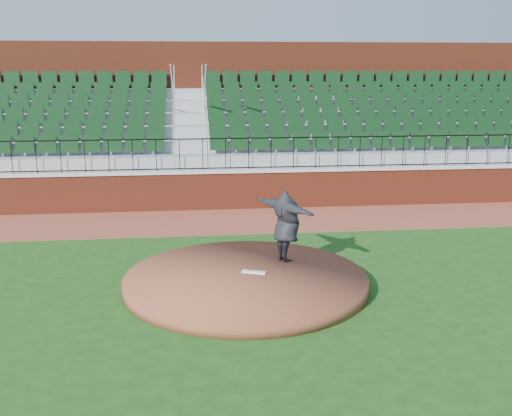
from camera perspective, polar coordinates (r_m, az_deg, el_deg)
The scene contains 10 objects.
ground at distance 13.05m, azimuth 0.73°, elevation -7.08°, with size 90.00×90.00×0.00m, color #1A4513.
warning_track at distance 18.18m, azimuth -1.36°, elevation -1.16°, with size 34.00×3.20×0.01m, color brown.
field_wall at distance 19.60m, azimuth -1.78°, elevation 1.69°, with size 34.00×0.35×1.20m, color maroon.
wall_cap at distance 19.48m, azimuth -1.79°, elevation 3.56°, with size 34.00×0.45×0.10m, color #B7B7B7.
wall_railing at distance 19.40m, azimuth -1.80°, elevation 5.16°, with size 34.00×0.05×1.00m, color black, non-canonical shape.
seating_stands at distance 22.04m, azimuth -2.38°, elevation 7.45°, with size 34.00×5.10×4.60m, color gray, non-canonical shape.
concourse_wall at distance 24.78m, azimuth -2.85°, elevation 9.14°, with size 34.00×0.50×5.50m, color maroon.
pitchers_mound at distance 12.78m, azimuth -0.96°, elevation -6.94°, with size 5.14×5.14×0.25m, color brown.
pitching_rubber at distance 12.87m, azimuth -0.22°, elevation -6.11°, with size 0.52×0.13×0.03m, color white.
pitcher at distance 13.47m, azimuth 2.89°, elevation -1.70°, with size 2.00×0.54×1.63m, color black.
Camera 1 is at (-1.52, -12.14, 4.55)m, focal length 42.11 mm.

